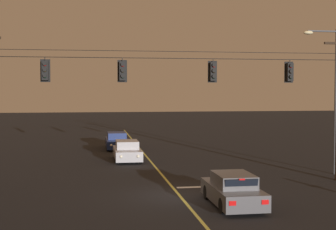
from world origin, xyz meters
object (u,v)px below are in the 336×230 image
(traffic_light_right_inner, at_px, (290,72))
(car_oncoming_lead, at_px, (127,151))
(traffic_light_leftmost, at_px, (45,70))
(traffic_light_centre, at_px, (213,71))
(car_waiting_near_lane, at_px, (233,190))
(car_oncoming_trailing, at_px, (117,141))
(traffic_light_left_inner, at_px, (122,71))
(street_lamp_corner, at_px, (331,88))

(traffic_light_right_inner, height_order, car_oncoming_lead, traffic_light_right_inner)
(traffic_light_leftmost, height_order, traffic_light_right_inner, same)
(traffic_light_centre, xyz_separation_m, car_waiting_near_lane, (-0.31, -4.71, -5.22))
(car_oncoming_lead, height_order, car_oncoming_trailing, same)
(traffic_light_centre, distance_m, traffic_light_right_inner, 4.18)
(car_waiting_near_lane, bearing_deg, car_oncoming_trailing, 100.25)
(traffic_light_right_inner, height_order, car_waiting_near_lane, traffic_light_right_inner)
(traffic_light_right_inner, bearing_deg, car_oncoming_lead, 130.15)
(traffic_light_left_inner, xyz_separation_m, car_waiting_near_lane, (4.36, -4.71, -5.22))
(traffic_light_left_inner, xyz_separation_m, car_oncoming_trailing, (0.55, 16.35, -5.22))
(traffic_light_right_inner, xyz_separation_m, street_lamp_corner, (3.35, 1.94, -0.84))
(car_oncoming_trailing, xyz_separation_m, street_lamp_corner, (11.65, -14.41, 4.38))
(traffic_light_leftmost, height_order, traffic_light_left_inner, same)
(car_waiting_near_lane, relative_size, street_lamp_corner, 0.51)
(car_oncoming_trailing, bearing_deg, traffic_light_left_inner, -91.93)
(traffic_light_centre, height_order, car_oncoming_trailing, traffic_light_centre)
(car_oncoming_lead, xyz_separation_m, street_lamp_corner, (11.30, -7.48, 4.38))
(traffic_light_centre, distance_m, car_oncoming_lead, 11.41)
(traffic_light_left_inner, bearing_deg, traffic_light_right_inner, 0.00)
(traffic_light_centre, xyz_separation_m, car_oncoming_trailing, (-4.12, 16.35, -5.22))
(car_oncoming_lead, bearing_deg, traffic_light_leftmost, -116.46)
(traffic_light_left_inner, xyz_separation_m, car_oncoming_lead, (0.91, 9.41, -5.22))
(traffic_light_right_inner, bearing_deg, car_oncoming_trailing, 116.91)
(traffic_light_right_inner, xyz_separation_m, car_waiting_near_lane, (-4.49, -4.71, -5.22))
(traffic_light_left_inner, xyz_separation_m, traffic_light_centre, (4.67, 0.00, 0.00))
(traffic_light_centre, relative_size, car_oncoming_lead, 0.28)
(traffic_light_centre, xyz_separation_m, street_lamp_corner, (7.53, 1.94, -0.84))
(traffic_light_centre, distance_m, car_oncoming_trailing, 17.65)
(traffic_light_right_inner, relative_size, car_oncoming_trailing, 0.28)
(traffic_light_centre, xyz_separation_m, traffic_light_right_inner, (4.18, 0.00, 0.00))
(car_waiting_near_lane, bearing_deg, street_lamp_corner, 40.31)
(car_waiting_near_lane, height_order, car_oncoming_lead, same)
(traffic_light_leftmost, xyz_separation_m, traffic_light_centre, (8.45, 0.00, 0.00))
(car_oncoming_trailing, bearing_deg, traffic_light_leftmost, -104.83)
(traffic_light_leftmost, bearing_deg, traffic_light_centre, 0.00)
(traffic_light_left_inner, relative_size, traffic_light_right_inner, 1.00)
(traffic_light_right_inner, relative_size, car_waiting_near_lane, 0.28)
(traffic_light_right_inner, distance_m, car_oncoming_lead, 13.38)
(car_oncoming_lead, distance_m, car_oncoming_trailing, 6.94)
(traffic_light_centre, bearing_deg, traffic_light_leftmost, 180.00)
(car_waiting_near_lane, xyz_separation_m, street_lamp_corner, (7.84, 6.65, 4.38))
(traffic_light_leftmost, xyz_separation_m, traffic_light_right_inner, (12.63, 0.00, 0.00))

